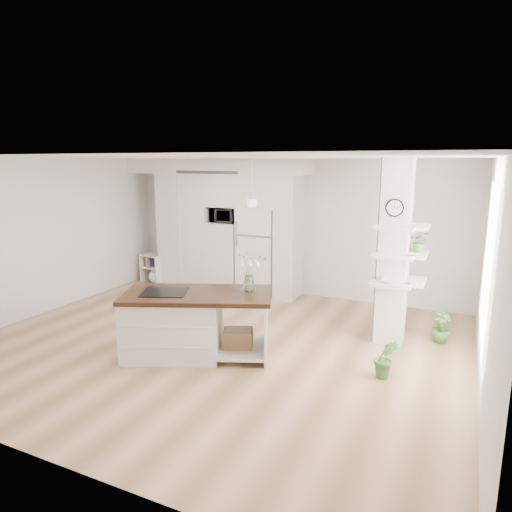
% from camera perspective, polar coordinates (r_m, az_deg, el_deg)
% --- Properties ---
extents(floor, '(7.00, 6.00, 0.01)m').
position_cam_1_polar(floor, '(6.91, -4.99, -10.83)').
color(floor, tan).
rests_on(floor, ground).
extents(room, '(7.04, 6.04, 2.72)m').
position_cam_1_polar(room, '(6.43, -5.29, 4.62)').
color(room, white).
rests_on(room, ground).
extents(cabinet_wall, '(4.00, 0.71, 2.70)m').
position_cam_1_polar(cabinet_wall, '(9.49, -4.70, 4.79)').
color(cabinet_wall, silver).
rests_on(cabinet_wall, floor).
extents(refrigerator, '(0.78, 0.69, 1.75)m').
position_cam_1_polar(refrigerator, '(9.18, 0.43, 0.61)').
color(refrigerator, white).
rests_on(refrigerator, floor).
extents(column, '(0.69, 0.90, 2.70)m').
position_cam_1_polar(column, '(6.82, 17.44, 0.24)').
color(column, silver).
rests_on(column, floor).
extents(window, '(0.00, 2.40, 2.40)m').
position_cam_1_polar(window, '(5.93, 26.99, -0.71)').
color(window, white).
rests_on(window, room).
extents(pendant_light, '(0.12, 0.12, 0.10)m').
position_cam_1_polar(pendant_light, '(5.88, 9.98, 6.43)').
color(pendant_light, white).
rests_on(pendant_light, room).
extents(kitchen_island, '(2.21, 1.65, 1.47)m').
position_cam_1_polar(kitchen_island, '(6.43, -9.26, -8.20)').
color(kitchen_island, silver).
rests_on(kitchen_island, floor).
extents(bookshelf, '(0.59, 0.42, 0.64)m').
position_cam_1_polar(bookshelf, '(10.34, -12.64, -1.77)').
color(bookshelf, silver).
rests_on(bookshelf, floor).
extents(floor_plant_a, '(0.34, 0.30, 0.52)m').
position_cam_1_polar(floor_plant_a, '(5.99, 15.91, -12.19)').
color(floor_plant_a, '#3B7A30').
rests_on(floor_plant_a, floor).
extents(floor_plant_b, '(0.34, 0.34, 0.47)m').
position_cam_1_polar(floor_plant_b, '(7.39, 22.09, -8.21)').
color(floor_plant_b, '#3B7A30').
rests_on(floor_plant_b, floor).
extents(microwave, '(0.54, 0.37, 0.30)m').
position_cam_1_polar(microwave, '(9.36, -3.91, 5.10)').
color(microwave, '#2D2D2D').
rests_on(microwave, cabinet_wall).
extents(shelf_plant, '(0.27, 0.23, 0.30)m').
position_cam_1_polar(shelf_plant, '(6.93, 19.78, 1.72)').
color(shelf_plant, '#3B7A30').
rests_on(shelf_plant, column).
extents(decor_bowl, '(0.22, 0.22, 0.05)m').
position_cam_1_polar(decor_bowl, '(6.68, 16.32, -3.00)').
color(decor_bowl, white).
rests_on(decor_bowl, column).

